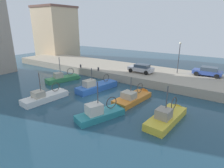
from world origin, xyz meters
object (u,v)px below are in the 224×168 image
Objects in this scene: quay_streetlamp at (179,52)px; mooring_bollard_south at (98,69)px; fishing_boat_yellow at (168,119)px; fishing_boat_orange at (134,99)px; fishing_boat_teal at (103,115)px; fishing_boat_blue at (99,88)px; fishing_boat_white at (48,99)px; mooring_bollard_mid at (81,66)px; parked_car_blue at (208,71)px; parked_car_silver at (141,68)px; fishing_boat_green at (65,80)px.

mooring_bollard_south is at bearing 116.62° from quay_streetlamp.
fishing_boat_yellow is at bearing -118.43° from mooring_bollard_south.
quay_streetlamp is at bearing -9.50° from fishing_boat_orange.
fishing_boat_teal is 0.81× the size of fishing_boat_blue.
fishing_boat_yellow is at bearing -167.31° from quay_streetlamp.
fishing_boat_white is 11.90m from mooring_bollard_mid.
fishing_boat_teal is 13.91m from mooring_bollard_south.
mooring_bollard_south is (10.64, 8.88, 1.31)m from fishing_boat_teal.
fishing_boat_yellow reaches higher than fishing_boat_orange.
parked_car_blue is at bearing -20.86° from fishing_boat_teal.
parked_car_blue is 0.82× the size of quay_streetlamp.
parked_car_silver is at bearing 10.51° from fishing_boat_teal.
fishing_boat_yellow is at bearing -143.17° from parked_car_silver.
fishing_boat_white is 6.82m from fishing_boat_blue.
fishing_boat_yellow is 14.39m from quay_streetlamp.
fishing_boat_yellow is 1.33× the size of quay_streetlamp.
parked_car_blue is (11.02, -18.83, 1.79)m from fishing_boat_green.
quay_streetlamp is at bearing -60.00° from parked_car_silver.
fishing_boat_green reaches higher than fishing_boat_orange.
fishing_boat_yellow is (2.90, -5.41, -0.05)m from fishing_boat_teal.
fishing_boat_green is 12.86m from fishing_boat_orange.
parked_car_silver is 6.99m from mooring_bollard_south.
mooring_bollard_mid is (7.73, 18.28, 1.36)m from fishing_boat_yellow.
quay_streetlamp is (10.06, -14.65, 4.34)m from fishing_boat_green.
mooring_bollard_south is at bearing 39.84° from fishing_boat_teal.
fishing_boat_yellow is 13.31m from parked_car_silver.
quay_streetlamp reaches higher than fishing_boat_green.
fishing_boat_teal reaches higher than mooring_bollard_mid.
fishing_boat_blue is 8.09m from parked_car_silver.
fishing_boat_yellow reaches higher than parked_car_silver.
parked_car_blue is (11.80, -5.99, 1.79)m from fishing_boat_orange.
fishing_boat_teal is at bearing -116.94° from fishing_boat_green.
mooring_bollard_mid is at bearing 24.05° from fishing_boat_white.
fishing_boat_orange is 8.77m from parked_car_silver.
parked_car_blue is (17.40, -14.63, 1.80)m from fishing_boat_white.
parked_car_silver is 7.19× the size of mooring_bollard_mid.
fishing_boat_yellow reaches higher than mooring_bollard_mid.
fishing_boat_teal is at bearing 118.23° from fishing_boat_yellow.
mooring_bollard_south is 12.95m from quay_streetlamp.
fishing_boat_teal reaches higher than fishing_boat_white.
fishing_boat_green is at bearing 142.54° from mooring_bollard_south.
quay_streetlamp reaches higher than mooring_bollard_mid.
fishing_boat_blue is 13.49m from quay_streetlamp.
fishing_boat_blue reaches higher than mooring_bollard_south.
fishing_boat_blue is at bearing 159.26° from parked_car_silver.
parked_car_blue reaches higher than parked_car_silver.
mooring_bollard_south is (-6.61, 15.45, -0.42)m from parked_car_blue.
mooring_bollard_south is (-2.82, 6.38, -0.42)m from parked_car_silver.
parked_car_silver reaches higher than mooring_bollard_south.
fishing_boat_yellow is 11.72× the size of mooring_bollard_south.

